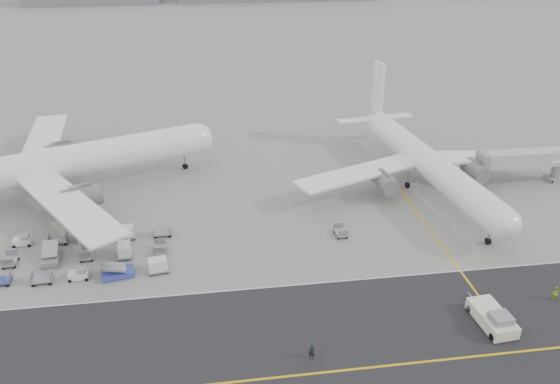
{
  "coord_description": "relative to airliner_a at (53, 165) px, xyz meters",
  "views": [
    {
      "loc": [
        -3.49,
        -60.44,
        44.68
      ],
      "look_at": [
        6.62,
        12.0,
        6.77
      ],
      "focal_mm": 35.0,
      "sensor_mm": 36.0,
      "label": 1
    }
  ],
  "objects": [
    {
      "name": "ground",
      "position": [
        30.34,
        -29.24,
        -5.82
      ],
      "size": [
        700.0,
        700.0,
        0.0
      ],
      "primitive_type": "plane",
      "color": "gray",
      "rests_on": "ground"
    },
    {
      "name": "taxiway",
      "position": [
        35.37,
        -47.22,
        -5.81
      ],
      "size": [
        220.0,
        59.0,
        0.03
      ],
      "color": "#272729",
      "rests_on": "ground"
    },
    {
      "name": "airliner_a",
      "position": [
        0.0,
        0.0,
        0.0
      ],
      "size": [
        56.13,
        55.13,
        20.22
      ],
      "rotation": [
        0.0,
        0.0,
        1.92
      ],
      "color": "white",
      "rests_on": "ground"
    },
    {
      "name": "airliner_b",
      "position": [
        64.74,
        -5.61,
        -0.82
      ],
      "size": [
        49.3,
        50.13,
        17.34
      ],
      "rotation": [
        0.0,
        0.0,
        0.13
      ],
      "color": "white",
      "rests_on": "ground"
    },
    {
      "name": "pushback_tug",
      "position": [
        59.33,
        -42.49,
        -4.78
      ],
      "size": [
        3.78,
        8.99,
        2.54
      ],
      "rotation": [
        0.0,
        0.0,
        0.08
      ],
      "color": "silver",
      "rests_on": "ground"
    },
    {
      "name": "jet_bridge",
      "position": [
        82.71,
        -6.57,
        -1.35
      ],
      "size": [
        16.95,
        3.37,
        6.41
      ],
      "rotation": [
        0.0,
        0.0,
        0.01
      ],
      "color": "gray",
      "rests_on": "ground"
    },
    {
      "name": "gse_cluster",
      "position": [
        8.35,
        -21.11,
        -5.82
      ],
      "size": [
        30.58,
        20.76,
        2.16
      ],
      "primitive_type": null,
      "rotation": [
        0.0,
        0.0,
        0.1
      ],
      "color": "gray",
      "rests_on": "ground"
    },
    {
      "name": "stray_dolly",
      "position": [
        45.99,
        -20.07,
        -5.82
      ],
      "size": [
        1.8,
        2.73,
        1.61
      ],
      "primitive_type": null,
      "rotation": [
        0.0,
        0.0,
        0.07
      ],
      "color": "silver",
      "rests_on": "ground"
    },
    {
      "name": "ground_crew_a",
      "position": [
        36.68,
        -44.96,
        -4.85
      ],
      "size": [
        0.82,
        0.67,
        1.94
      ],
      "primitive_type": "imported",
      "rotation": [
        0.0,
        0.0,
        -0.33
      ],
      "color": "black",
      "rests_on": "ground"
    },
    {
      "name": "ground_crew_b",
      "position": [
        69.62,
        -38.95,
        -4.87
      ],
      "size": [
        1.03,
        0.86,
        1.91
      ],
      "primitive_type": "imported",
      "rotation": [
        0.0,
        0.0,
        2.98
      ],
      "color": "#9CC316",
      "rests_on": "ground"
    }
  ]
}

